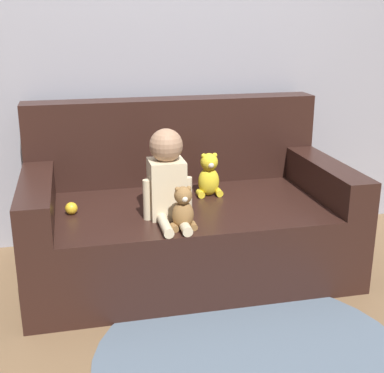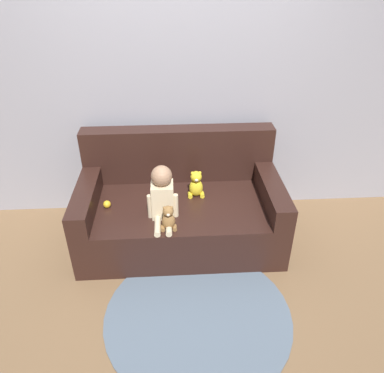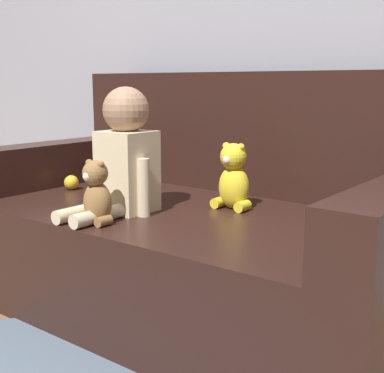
% 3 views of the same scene
% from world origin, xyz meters
% --- Properties ---
extents(ground_plane, '(12.00, 12.00, 0.00)m').
position_xyz_m(ground_plane, '(0.00, 0.00, 0.00)').
color(ground_plane, brown).
extents(wall_back, '(8.00, 0.05, 2.60)m').
position_xyz_m(wall_back, '(0.00, 0.56, 1.30)').
color(wall_back, '#93939E').
rests_on(wall_back, ground_plane).
extents(couch, '(1.69, 0.95, 0.90)m').
position_xyz_m(couch, '(0.00, 0.07, 0.30)').
color(couch, black).
rests_on(couch, ground_plane).
extents(person_baby, '(0.24, 0.37, 0.44)m').
position_xyz_m(person_baby, '(-0.14, -0.20, 0.60)').
color(person_baby, beige).
rests_on(person_baby, couch).
extents(teddy_bear_brown, '(0.12, 0.10, 0.21)m').
position_xyz_m(teddy_bear_brown, '(-0.10, -0.37, 0.50)').
color(teddy_bear_brown, olive).
rests_on(teddy_bear_brown, couch).
extents(plush_toy_side, '(0.14, 0.11, 0.24)m').
position_xyz_m(plush_toy_side, '(0.14, 0.07, 0.52)').
color(plush_toy_side, yellow).
rests_on(plush_toy_side, couch).
extents(toy_ball, '(0.06, 0.06, 0.06)m').
position_xyz_m(toy_ball, '(-0.60, -0.06, 0.43)').
color(toy_ball, gold).
rests_on(toy_ball, couch).
extents(floor_rug, '(1.32, 1.32, 0.01)m').
position_xyz_m(floor_rug, '(0.09, -0.86, 0.01)').
color(floor_rug, slate).
rests_on(floor_rug, ground_plane).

